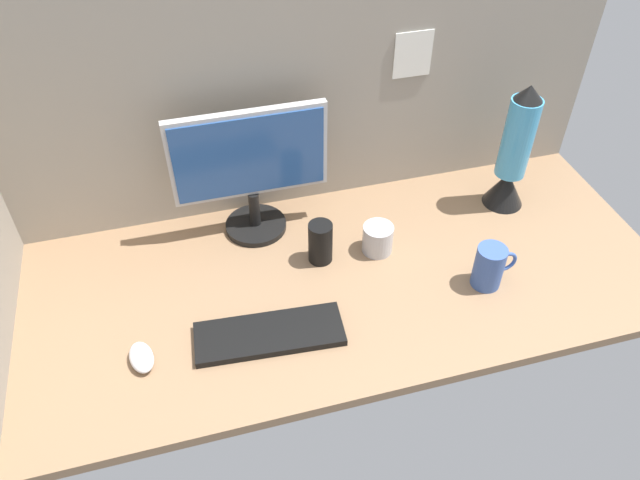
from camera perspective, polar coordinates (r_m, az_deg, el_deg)
The scene contains 9 objects.
ground_plane at distance 171.81cm, azimuth 1.69°, elevation -3.37°, with size 180.00×80.00×3.00cm, color #8C6B4C.
cubicle_wall_back at distance 178.10cm, azimuth -1.59°, elevation 13.44°, with size 180.00×5.50×70.33cm.
monitor at distance 172.13cm, azimuth -6.48°, elevation 6.74°, with size 43.68×18.00×39.14cm.
keyboard at distance 155.57cm, azimuth -4.70°, elevation -8.67°, with size 37.00×13.00×2.00cm, color black.
mouse at distance 155.84cm, azimuth -16.20°, elevation -10.39°, with size 5.60×9.60×3.40cm, color silver.
mug_ceramic_blue at distance 169.49cm, azimuth 15.43°, elevation -2.38°, with size 12.03×7.96×12.55cm.
mug_steel at distance 175.01cm, azimuth 5.36°, elevation 0.12°, with size 8.68×8.68×8.58cm.
mug_black_travel at distance 170.15cm, azimuth 0.04°, elevation -0.22°, with size 6.78×6.78×12.61cm.
lava_lamp at distance 191.99cm, azimuth 17.44°, elevation 7.33°, with size 12.36×12.36×40.47cm.
Camera 1 is at (-36.38, -113.57, 122.19)cm, focal length 34.57 mm.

